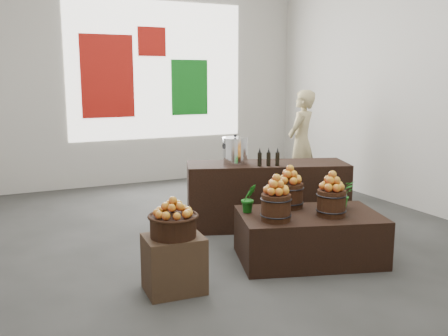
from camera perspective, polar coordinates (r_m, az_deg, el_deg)
name	(u,v)px	position (r m, az deg, el deg)	size (l,w,h in m)	color
ground	(228,237)	(6.06, 0.43, -7.88)	(7.00, 7.00, 0.00)	#383936
back_wall	(141,71)	(9.03, -9.47, 10.92)	(6.00, 0.04, 4.00)	#B0ACA2
back_opening	(158,71)	(9.10, -7.58, 10.97)	(3.20, 0.02, 2.40)	white
deco_red_left	(107,76)	(8.86, -13.18, 10.16)	(0.90, 0.04, 1.40)	#A2120C
deco_green_right	(190,87)	(9.30, -3.95, 9.17)	(0.70, 0.04, 1.00)	#106717
deco_red_upper	(152,42)	(9.08, -8.26, 14.11)	(0.50, 0.04, 0.50)	#A2120C
crate	(174,264)	(4.57, -5.74, -10.83)	(0.51, 0.42, 0.51)	#453220
wicker_basket	(173,226)	(4.45, -5.82, -6.64)	(0.41, 0.41, 0.19)	black
apples_in_basket	(173,207)	(4.40, -5.86, -4.41)	(0.32, 0.32, 0.17)	#A4051C
display_table	(309,236)	(5.36, 9.67, -7.72)	(1.45, 0.89, 0.50)	black
apple_bucket_front_left	(276,207)	(4.95, 5.95, -4.50)	(0.29, 0.29, 0.27)	#331A0E
apples_in_bucket_front_left	(276,184)	(4.90, 6.00, -1.89)	(0.22, 0.22, 0.19)	#A4051C
apple_bucket_front_right	(331,203)	(5.21, 12.17, -3.93)	(0.29, 0.29, 0.27)	#331A0E
apples_in_bucket_front_right	(332,181)	(5.16, 12.26, -1.44)	(0.22, 0.22, 0.19)	#A4051C
apple_bucket_rear	(289,195)	(5.46, 7.49, -3.12)	(0.29, 0.29, 0.27)	#331A0E
apples_in_bucket_rear	(290,174)	(5.41, 7.55, -0.74)	(0.22, 0.22, 0.19)	#A4051C
herb_garnish_right	(341,194)	(5.55, 13.23, -2.92)	(0.27, 0.23, 0.30)	#156517
herb_garnish_left	(249,198)	(5.22, 2.86, -3.47)	(0.17, 0.13, 0.30)	#156517
counter	(267,195)	(6.41, 4.93, -3.07)	(2.02, 0.64, 0.83)	black
stock_pot_left	(235,151)	(6.23, 1.28, 1.92)	(0.31, 0.31, 0.31)	silver
oil_cruets	(271,157)	(6.11, 5.37, 1.30)	(0.22, 0.06, 0.23)	black
shopper	(301,143)	(8.18, 8.83, 2.89)	(0.62, 0.40, 1.69)	tan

